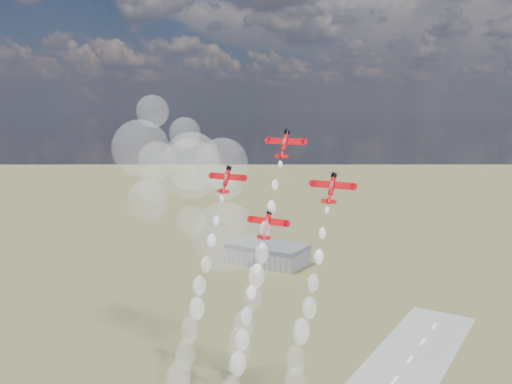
{
  "coord_description": "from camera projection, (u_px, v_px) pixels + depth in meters",
  "views": [
    {
      "loc": [
        55.47,
        -119.11,
        100.54
      ],
      "look_at": [
        -17.73,
        -0.47,
        79.3
      ],
      "focal_mm": 38.0,
      "sensor_mm": 36.0,
      "label": 1
    }
  ],
  "objects": [
    {
      "name": "hangar",
      "position": [
        268.0,
        254.0,
        356.9
      ],
      "size": [
        50.0,
        28.0,
        13.0
      ],
      "color": "gray",
      "rests_on": "ground"
    },
    {
      "name": "plane_lead",
      "position": [
        285.0,
        143.0,
        139.62
      ],
      "size": [
        10.77,
        5.18,
        7.24
      ],
      "rotation": [
        1.15,
        0.0,
        0.0
      ],
      "color": "red",
      "rests_on": "ground"
    },
    {
      "name": "plane_left",
      "position": [
        226.0,
        179.0,
        145.35
      ],
      "size": [
        10.77,
        5.18,
        7.24
      ],
      "rotation": [
        1.15,
        0.0,
        0.0
      ],
      "color": "red",
      "rests_on": "ground"
    },
    {
      "name": "plane_right",
      "position": [
        332.0,
        187.0,
        129.43
      ],
      "size": [
        10.77,
        5.18,
        7.24
      ],
      "rotation": [
        1.15,
        0.0,
        0.0
      ],
      "color": "red",
      "rests_on": "ground"
    },
    {
      "name": "plane_slot",
      "position": [
        267.0,
        224.0,
        135.17
      ],
      "size": [
        10.77,
        5.18,
        7.24
      ],
      "rotation": [
        1.15,
        0.0,
        0.0
      ],
      "color": "red",
      "rests_on": "ground"
    },
    {
      "name": "smoke_trail_lead",
      "position": [
        249.0,
        307.0,
        130.92
      ],
      "size": [
        5.5,
        21.64,
        44.9
      ],
      "color": "white",
      "rests_on": "plane_lead"
    },
    {
      "name": "smoke_trail_left",
      "position": [
        188.0,
        339.0,
        136.64
      ],
      "size": [
        5.9,
        21.56,
        45.87
      ],
      "color": "white",
      "rests_on": "plane_left"
    },
    {
      "name": "smoke_trail_right",
      "position": [
        296.0,
        367.0,
        120.67
      ],
      "size": [
        5.43,
        21.46,
        44.92
      ],
      "color": "white",
      "rests_on": "plane_right"
    },
    {
      "name": "drifted_smoke_cloud",
      "position": [
        186.0,
        180.0,
        179.81
      ],
      "size": [
        65.27,
        35.26,
        55.2
      ],
      "color": "white",
      "rests_on": "ground"
    }
  ]
}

